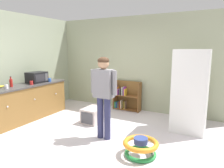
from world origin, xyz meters
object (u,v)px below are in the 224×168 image
object	(u,v)px
kitchen_counter	(26,102)
red_cup	(31,83)
orange_cup	(47,78)
ketchup_bottle	(11,83)
baby_walker	(141,147)
banana_bunch	(1,86)
blue_cup	(50,80)
white_cup	(6,87)
standing_person	(104,90)
refrigerator	(190,91)
bookshelf	(126,97)
green_cup	(42,78)
microwave	(37,77)
pet_carrier	(93,115)

from	to	relation	value
kitchen_counter	red_cup	xyz separation A→B (m)	(0.15, 0.07, 0.50)
kitchen_counter	orange_cup	xyz separation A→B (m)	(-0.16, 0.90, 0.50)
ketchup_bottle	orange_cup	bearing A→B (deg)	95.39
baby_walker	banana_bunch	size ratio (longest dim) A/B	3.82
kitchen_counter	blue_cup	distance (m)	0.83
ketchup_bottle	white_cup	world-z (taller)	ketchup_bottle
orange_cup	standing_person	bearing A→B (deg)	-20.85
standing_person	refrigerator	bearing A→B (deg)	41.25
standing_person	baby_walker	xyz separation A→B (m)	(0.89, -0.29, -0.84)
kitchen_counter	red_cup	bearing A→B (deg)	25.01
white_cup	standing_person	bearing A→B (deg)	13.46
bookshelf	red_cup	world-z (taller)	red_cup
banana_bunch	ketchup_bottle	world-z (taller)	ketchup_bottle
blue_cup	kitchen_counter	bearing A→B (deg)	-108.24
banana_bunch	white_cup	world-z (taller)	white_cup
refrigerator	green_cup	bearing A→B (deg)	-173.08
baby_walker	red_cup	size ratio (longest dim) A/B	6.36
red_cup	orange_cup	world-z (taller)	same
kitchen_counter	green_cup	distance (m)	0.91
bookshelf	banana_bunch	world-z (taller)	banana_bunch
refrigerator	red_cup	size ratio (longest dim) A/B	18.74
ketchup_bottle	red_cup	bearing A→B (deg)	65.48
bookshelf	white_cup	world-z (taller)	white_cup
refrigerator	red_cup	distance (m)	3.78
standing_person	baby_walker	size ratio (longest dim) A/B	2.71
baby_walker	blue_cup	distance (m)	3.25
microwave	blue_cup	distance (m)	0.34
baby_walker	refrigerator	bearing A→B (deg)	70.73
ketchup_bottle	blue_cup	bearing A→B (deg)	75.77
banana_bunch	red_cup	bearing A→B (deg)	61.94
baby_walker	white_cup	world-z (taller)	white_cup
pet_carrier	banana_bunch	bearing A→B (deg)	-147.53
bookshelf	white_cup	size ratio (longest dim) A/B	8.95
kitchen_counter	standing_person	distance (m)	2.38
red_cup	microwave	bearing A→B (deg)	114.97
blue_cup	green_cup	xyz separation A→B (m)	(-0.41, 0.11, 0.00)
microwave	pet_carrier	bearing A→B (deg)	8.62
ketchup_bottle	green_cup	size ratio (longest dim) A/B	2.59
red_cup	orange_cup	bearing A→B (deg)	110.46
standing_person	ketchup_bottle	world-z (taller)	standing_person
baby_walker	banana_bunch	bearing A→B (deg)	-176.93
refrigerator	baby_walker	world-z (taller)	refrigerator
banana_bunch	white_cup	xyz separation A→B (m)	(0.26, -0.05, 0.02)
standing_person	red_cup	xyz separation A→B (m)	(-2.17, 0.11, -0.05)
refrigerator	green_cup	world-z (taller)	refrigerator
microwave	green_cup	world-z (taller)	microwave
red_cup	green_cup	size ratio (longest dim) A/B	1.00
standing_person	microwave	bearing A→B (deg)	169.80
microwave	white_cup	bearing A→B (deg)	-84.42
microwave	ketchup_bottle	world-z (taller)	microwave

